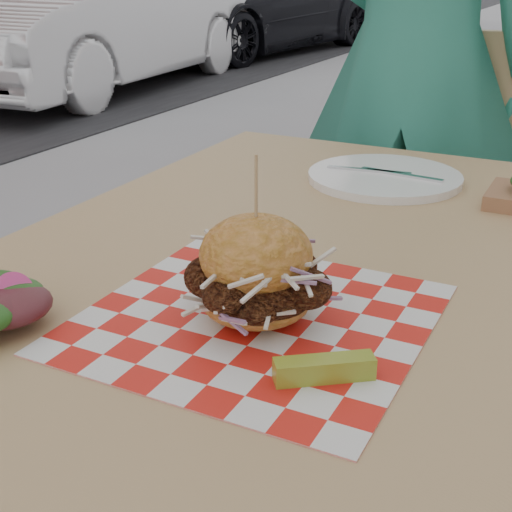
{
  "coord_description": "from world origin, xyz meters",
  "views": [
    {
      "loc": [
        0.62,
        -0.83,
        1.12
      ],
      "look_at": [
        0.31,
        -0.21,
        0.82
      ],
      "focal_mm": 50.0,
      "sensor_mm": 36.0,
      "label": 1
    }
  ],
  "objects_px": {
    "patio_table": "(300,304)",
    "car_white": "(101,18)",
    "car_dark": "(255,1)",
    "patio_chair": "(446,196)",
    "sandwich": "(256,275)",
    "diner": "(414,62)"
  },
  "relations": [
    {
      "from": "patio_table",
      "to": "car_white",
      "type": "bearing_deg",
      "value": 130.99
    },
    {
      "from": "car_white",
      "to": "car_dark",
      "type": "height_order",
      "value": "car_white"
    },
    {
      "from": "patio_table",
      "to": "sandwich",
      "type": "distance_m",
      "value": 0.24
    },
    {
      "from": "patio_chair",
      "to": "diner",
      "type": "bearing_deg",
      "value": 161.13
    },
    {
      "from": "diner",
      "to": "car_white",
      "type": "bearing_deg",
      "value": -49.75
    },
    {
      "from": "diner",
      "to": "car_dark",
      "type": "relative_size",
      "value": 0.42
    },
    {
      "from": "patio_chair",
      "to": "patio_table",
      "type": "bearing_deg",
      "value": -93.31
    },
    {
      "from": "car_dark",
      "to": "diner",
      "type": "bearing_deg",
      "value": -51.15
    },
    {
      "from": "diner",
      "to": "car_white",
      "type": "height_order",
      "value": "diner"
    },
    {
      "from": "patio_table",
      "to": "patio_chair",
      "type": "distance_m",
      "value": 0.96
    },
    {
      "from": "diner",
      "to": "sandwich",
      "type": "bearing_deg",
      "value": 90.75
    },
    {
      "from": "car_dark",
      "to": "sandwich",
      "type": "xyz_separation_m",
      "value": [
        3.91,
        -7.68,
        0.2
      ]
    },
    {
      "from": "diner",
      "to": "patio_table",
      "type": "xyz_separation_m",
      "value": [
        0.13,
        -0.98,
        -0.2
      ]
    },
    {
      "from": "diner",
      "to": "patio_chair",
      "type": "bearing_deg",
      "value": 157.9
    },
    {
      "from": "diner",
      "to": "patio_table",
      "type": "bearing_deg",
      "value": 90.45
    },
    {
      "from": "patio_table",
      "to": "patio_chair",
      "type": "relative_size",
      "value": 1.26
    },
    {
      "from": "patio_table",
      "to": "patio_chair",
      "type": "height_order",
      "value": "patio_chair"
    },
    {
      "from": "patio_chair",
      "to": "car_dark",
      "type": "bearing_deg",
      "value": 116.96
    },
    {
      "from": "patio_chair",
      "to": "car_white",
      "type": "bearing_deg",
      "value": 134.11
    },
    {
      "from": "car_white",
      "to": "patio_chair",
      "type": "relative_size",
      "value": 3.91
    },
    {
      "from": "car_dark",
      "to": "patio_chair",
      "type": "relative_size",
      "value": 4.36
    },
    {
      "from": "patio_table",
      "to": "sandwich",
      "type": "bearing_deg",
      "value": -80.84
    }
  ]
}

